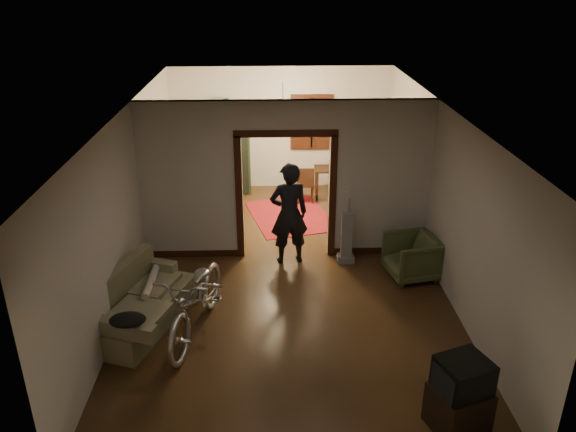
{
  "coord_description": "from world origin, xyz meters",
  "views": [
    {
      "loc": [
        -0.28,
        -8.33,
        4.73
      ],
      "look_at": [
        0.0,
        -0.3,
        1.2
      ],
      "focal_mm": 35.0,
      "sensor_mm": 36.0,
      "label": 1
    }
  ],
  "objects_px": {
    "armchair": "(412,257)",
    "person": "(289,214)",
    "locker": "(228,151)",
    "bicycle": "(197,299)",
    "sofa": "(140,298)",
    "desk": "(335,183)"
  },
  "relations": [
    {
      "from": "armchair",
      "to": "person",
      "type": "height_order",
      "value": "person"
    },
    {
      "from": "sofa",
      "to": "armchair",
      "type": "distance_m",
      "value": 4.39
    },
    {
      "from": "bicycle",
      "to": "armchair",
      "type": "relative_size",
      "value": 2.62
    },
    {
      "from": "sofa",
      "to": "armchair",
      "type": "height_order",
      "value": "sofa"
    },
    {
      "from": "sofa",
      "to": "desk",
      "type": "bearing_deg",
      "value": 75.16
    },
    {
      "from": "bicycle",
      "to": "person",
      "type": "relative_size",
      "value": 1.15
    },
    {
      "from": "sofa",
      "to": "bicycle",
      "type": "relative_size",
      "value": 0.9
    },
    {
      "from": "person",
      "to": "desk",
      "type": "bearing_deg",
      "value": -121.35
    },
    {
      "from": "sofa",
      "to": "locker",
      "type": "distance_m",
      "value": 5.47
    },
    {
      "from": "locker",
      "to": "bicycle",
      "type": "bearing_deg",
      "value": -96.66
    },
    {
      "from": "armchair",
      "to": "locker",
      "type": "relative_size",
      "value": 0.42
    },
    {
      "from": "locker",
      "to": "sofa",
      "type": "bearing_deg",
      "value": -105.59
    },
    {
      "from": "person",
      "to": "desk",
      "type": "height_order",
      "value": "person"
    },
    {
      "from": "armchair",
      "to": "locker",
      "type": "distance_m",
      "value": 5.29
    },
    {
      "from": "bicycle",
      "to": "person",
      "type": "distance_m",
      "value": 2.51
    },
    {
      "from": "person",
      "to": "locker",
      "type": "distance_m",
      "value": 3.73
    },
    {
      "from": "armchair",
      "to": "person",
      "type": "distance_m",
      "value": 2.18
    },
    {
      "from": "sofa",
      "to": "locker",
      "type": "relative_size",
      "value": 0.98
    },
    {
      "from": "bicycle",
      "to": "person",
      "type": "bearing_deg",
      "value": 69.17
    },
    {
      "from": "sofa",
      "to": "person",
      "type": "xyz_separation_m",
      "value": [
        2.19,
        1.85,
        0.48
      ]
    },
    {
      "from": "locker",
      "to": "armchair",
      "type": "bearing_deg",
      "value": -57.18
    },
    {
      "from": "person",
      "to": "armchair",
      "type": "bearing_deg",
      "value": 152.47
    }
  ]
}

